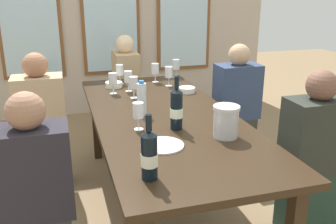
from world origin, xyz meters
name	(u,v)px	position (x,y,z in m)	size (l,w,h in m)	color
ground_plane	(164,208)	(0.00, 0.00, 0.00)	(12.00, 12.00, 0.00)	#876C4B
dining_table	(164,124)	(0.00, 0.00, 0.67)	(0.94, 2.23, 0.74)	#302113
white_plate_0	(162,145)	(-0.15, -0.51, 0.74)	(0.24, 0.24, 0.01)	white
metal_pitcher	(226,121)	(0.24, -0.48, 0.84)	(0.16, 0.16, 0.19)	silver
wine_bottle_0	(149,155)	(-0.31, -0.85, 0.86)	(0.08, 0.08, 0.31)	black
wine_bottle_1	(177,109)	(0.00, -0.28, 0.87)	(0.08, 0.08, 0.33)	black
tasting_bowl_0	(187,90)	(0.34, 0.49, 0.76)	(0.14, 0.14, 0.04)	white
tasting_bowl_1	(114,85)	(-0.22, 0.83, 0.76)	(0.15, 0.15, 0.05)	white
water_bottle	(142,99)	(-0.14, 0.05, 0.85)	(0.06, 0.06, 0.24)	white
wine_glass_0	(176,65)	(0.41, 1.03, 0.86)	(0.07, 0.07, 0.17)	white
wine_glass_1	(134,83)	(-0.12, 0.45, 0.86)	(0.07, 0.07, 0.17)	white
wine_glass_2	(155,69)	(0.17, 0.90, 0.86)	(0.07, 0.07, 0.17)	white
wine_glass_3	(128,78)	(-0.12, 0.66, 0.86)	(0.07, 0.07, 0.17)	white
wine_glass_4	(138,111)	(-0.23, -0.23, 0.86)	(0.07, 0.07, 0.17)	white
wine_glass_5	(120,71)	(-0.15, 0.94, 0.86)	(0.07, 0.07, 0.17)	white
wine_glass_6	(169,73)	(0.25, 0.73, 0.86)	(0.07, 0.07, 0.17)	white
wine_glass_7	(113,80)	(-0.26, 0.62, 0.86)	(0.07, 0.07, 0.17)	white
seated_person_0	(37,200)	(-0.84, -0.53, 0.53)	(0.38, 0.24, 1.11)	#28352C
seated_person_1	(312,159)	(0.84, -0.52, 0.53)	(0.38, 0.24, 1.11)	#22392E
seated_person_2	(42,126)	(-0.84, 0.60, 0.53)	(0.38, 0.24, 1.11)	#283330
seated_person_3	(236,109)	(0.84, 0.57, 0.53)	(0.38, 0.24, 1.11)	#32322C
seated_person_4	(127,90)	(0.00, 1.47, 0.53)	(0.24, 0.38, 1.11)	#332C39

